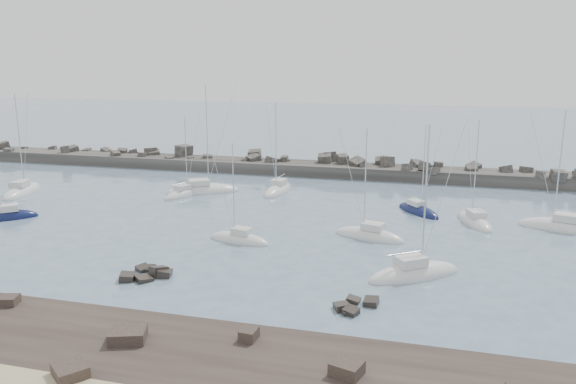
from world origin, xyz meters
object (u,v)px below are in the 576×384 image
object	(u,v)px
sailboat_9	(369,237)
sailboat_2	(7,218)
sailboat_5	(239,240)
sailboat_7	(414,275)
sailboat_1	(22,192)
sailboat_13	(560,228)
sailboat_10	(474,222)
sailboat_4	(203,191)
sailboat_3	(185,194)
sailboat_8	(418,211)
sailboat_6	(278,191)

from	to	relation	value
sailboat_9	sailboat_2	bearing A→B (deg)	-174.93
sailboat_2	sailboat_5	xyz separation A→B (m)	(28.77, -0.93, -0.02)
sailboat_7	sailboat_2	bearing A→B (deg)	172.50
sailboat_1	sailboat_13	world-z (taller)	sailboat_1
sailboat_1	sailboat_5	size ratio (longest dim) A/B	1.37
sailboat_10	sailboat_13	bearing A→B (deg)	-1.57
sailboat_4	sailboat_13	xyz separation A→B (m)	(44.56, -6.54, 0.01)
sailboat_5	sailboat_2	bearing A→B (deg)	178.15
sailboat_1	sailboat_3	xyz separation A→B (m)	(22.22, 4.73, -0.02)
sailboat_3	sailboat_8	xyz separation A→B (m)	(31.13, -1.02, -0.00)
sailboat_1	sailboat_10	world-z (taller)	sailboat_1
sailboat_3	sailboat_9	bearing A→B (deg)	-25.30
sailboat_4	sailboat_7	bearing A→B (deg)	-39.42
sailboat_8	sailboat_13	distance (m)	15.50
sailboat_10	sailboat_2	bearing A→B (deg)	-166.80
sailboat_2	sailboat_13	world-z (taller)	sailboat_13
sailboat_2	sailboat_6	bearing A→B (deg)	39.27
sailboat_2	sailboat_5	size ratio (longest dim) A/B	1.01
sailboat_7	sailboat_9	distance (m)	10.95
sailboat_2	sailboat_4	world-z (taller)	sailboat_4
sailboat_4	sailboat_7	xyz separation A→B (m)	(29.92, -24.60, 0.01)
sailboat_3	sailboat_7	size ratio (longest dim) A/B	0.83
sailboat_7	sailboat_13	distance (m)	23.25
sailboat_10	sailboat_4	bearing A→B (deg)	170.00
sailboat_9	sailboat_4	bearing A→B (deg)	149.26
sailboat_5	sailboat_3	bearing A→B (deg)	129.39
sailboat_1	sailboat_2	distance (m)	13.81
sailboat_6	sailboat_3	bearing A→B (deg)	-155.75
sailboat_1	sailboat_4	xyz separation A→B (m)	(23.94, 6.96, -0.01)
sailboat_2	sailboat_4	xyz separation A→B (m)	(16.36, 18.51, -0.01)
sailboat_7	sailboat_10	world-z (taller)	sailboat_7
sailboat_5	sailboat_13	bearing A→B (deg)	21.85
sailboat_7	sailboat_13	bearing A→B (deg)	50.97
sailboat_1	sailboat_8	world-z (taller)	sailboat_1
sailboat_6	sailboat_7	bearing A→B (deg)	-54.24
sailboat_3	sailboat_7	bearing A→B (deg)	-35.26
sailboat_5	sailboat_7	bearing A→B (deg)	-16.43
sailboat_5	sailboat_6	bearing A→B (deg)	96.09
sailboat_2	sailboat_9	xyz separation A→B (m)	(41.32, 3.67, -0.01)
sailboat_4	sailboat_5	world-z (taller)	sailboat_4
sailboat_7	sailboat_10	bearing A→B (deg)	72.49
sailboat_2	sailboat_8	size ratio (longest dim) A/B	0.95
sailboat_1	sailboat_2	world-z (taller)	sailboat_1
sailboat_1	sailboat_7	bearing A→B (deg)	-18.13
sailboat_9	sailboat_10	bearing A→B (deg)	38.50
sailboat_4	sailboat_8	size ratio (longest dim) A/B	1.39
sailboat_8	sailboat_9	distance (m)	12.42
sailboat_2	sailboat_3	world-z (taller)	sailboat_3
sailboat_1	sailboat_3	bearing A→B (deg)	12.02
sailboat_5	sailboat_6	xyz separation A→B (m)	(-2.40, 22.49, 0.01)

